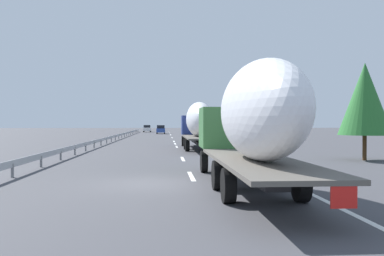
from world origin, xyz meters
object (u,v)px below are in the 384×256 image
at_px(car_blue_sedan, 161,129).
at_px(truck_trailing, 251,120).
at_px(road_sign, 212,124).
at_px(truck_lead, 198,122).
at_px(car_white_van, 147,128).

bearing_deg(car_blue_sedan, truck_trailing, -177.04).
bearing_deg(road_sign, truck_lead, 168.77).
bearing_deg(car_white_van, car_blue_sedan, -167.34).
height_order(truck_lead, road_sign, truck_lead).
xyz_separation_m(car_blue_sedan, car_white_van, (16.08, 3.61, -0.02)).
distance_m(truck_trailing, car_blue_sedan, 73.47).
relative_size(truck_trailing, car_white_van, 3.40).
bearing_deg(truck_trailing, car_white_van, 4.74).
bearing_deg(truck_trailing, car_blue_sedan, 2.96).
height_order(car_blue_sedan, car_white_van, car_blue_sedan).
distance_m(truck_lead, car_blue_sedan, 51.19).
xyz_separation_m(truck_lead, car_blue_sedan, (51.03, 3.80, -1.47)).
relative_size(truck_trailing, road_sign, 4.32).
bearing_deg(road_sign, car_blue_sedan, 11.02).
xyz_separation_m(car_blue_sedan, road_sign, (-35.42, -6.90, 1.29)).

